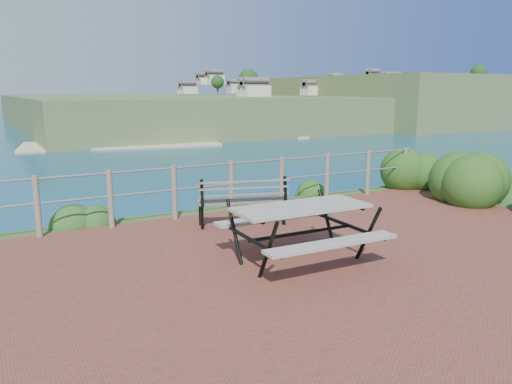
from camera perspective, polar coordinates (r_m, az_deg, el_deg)
ground at (r=7.01m, az=9.67°, el=-8.11°), size 10.00×7.00×0.12m
safety_railing at (r=9.60m, az=-2.86°, el=0.93°), size 9.40×0.10×1.00m
distant_bay at (r=273.09m, az=11.28°, el=10.51°), size 290.00×232.36×24.00m
picnic_table at (r=6.84m, az=5.14°, el=-4.06°), size 1.88×1.61×0.79m
park_bench at (r=8.66m, az=-1.61°, el=-0.18°), size 1.60×0.83×0.87m
shrub_right_front at (r=11.56m, az=24.12°, el=-1.14°), size 1.34×1.34×1.90m
shrub_right_edge at (r=12.84m, az=17.72°, el=0.49°), size 1.19×1.19×1.69m
shrub_lip_west at (r=9.46m, az=-19.34°, el=-3.44°), size 0.84×0.84×0.61m
shrub_lip_east at (r=11.62m, az=6.36°, el=-0.14°), size 0.66×0.66×0.36m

